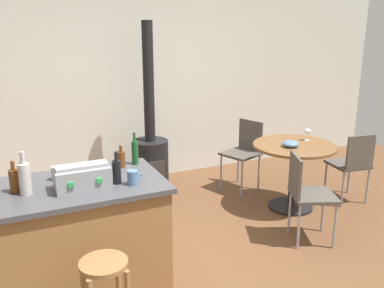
{
  "coord_description": "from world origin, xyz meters",
  "views": [
    {
      "loc": [
        -1.54,
        -2.78,
        2.06
      ],
      "look_at": [
        0.04,
        0.65,
        0.97
      ],
      "focal_mm": 39.43,
      "sensor_mm": 36.0,
      "label": 1
    }
  ],
  "objects_px": {
    "bottle_4": "(121,159)",
    "serving_bowl": "(290,144)",
    "kitchen_island": "(76,238)",
    "cup_1": "(133,178)",
    "cup_0": "(57,173)",
    "wood_stove": "(151,153)",
    "bottle_2": "(14,180)",
    "toolbox": "(82,177)",
    "folding_chair_near": "(244,149)",
    "folding_chair_far": "(306,191)",
    "folding_chair_left": "(352,162)",
    "wine_glass": "(308,132)",
    "wooden_stool": "(105,286)",
    "dining_table": "(294,160)",
    "bottle_1": "(135,152)",
    "bottle_0": "(25,178)",
    "bottle_3": "(117,171)"
  },
  "relations": [
    {
      "from": "bottle_4",
      "to": "serving_bowl",
      "type": "distance_m",
      "value": 1.98
    },
    {
      "from": "kitchen_island",
      "to": "cup_1",
      "type": "height_order",
      "value": "cup_1"
    },
    {
      "from": "cup_0",
      "to": "wood_stove",
      "type": "bearing_deg",
      "value": 50.05
    },
    {
      "from": "bottle_2",
      "to": "cup_1",
      "type": "relative_size",
      "value": 1.97
    },
    {
      "from": "kitchen_island",
      "to": "toolbox",
      "type": "distance_m",
      "value": 0.55
    },
    {
      "from": "kitchen_island",
      "to": "folding_chair_near",
      "type": "height_order",
      "value": "kitchen_island"
    },
    {
      "from": "folding_chair_far",
      "to": "folding_chair_left",
      "type": "height_order",
      "value": "folding_chair_far"
    },
    {
      "from": "serving_bowl",
      "to": "folding_chair_near",
      "type": "bearing_deg",
      "value": 96.37
    },
    {
      "from": "bottle_2",
      "to": "cup_1",
      "type": "bearing_deg",
      "value": -14.46
    },
    {
      "from": "cup_1",
      "to": "wine_glass",
      "type": "height_order",
      "value": "cup_1"
    },
    {
      "from": "wooden_stool",
      "to": "dining_table",
      "type": "distance_m",
      "value": 2.75
    },
    {
      "from": "bottle_1",
      "to": "folding_chair_far",
      "type": "bearing_deg",
      "value": -14.06
    },
    {
      "from": "wood_stove",
      "to": "bottle_0",
      "type": "height_order",
      "value": "wood_stove"
    },
    {
      "from": "bottle_0",
      "to": "wine_glass",
      "type": "height_order",
      "value": "bottle_0"
    },
    {
      "from": "bottle_0",
      "to": "folding_chair_far",
      "type": "bearing_deg",
      "value": -1.71
    },
    {
      "from": "dining_table",
      "to": "folding_chair_left",
      "type": "xyz_separation_m",
      "value": [
        0.72,
        -0.17,
        -0.08
      ]
    },
    {
      "from": "kitchen_island",
      "to": "bottle_3",
      "type": "height_order",
      "value": "bottle_3"
    },
    {
      "from": "bottle_3",
      "to": "cup_0",
      "type": "bearing_deg",
      "value": 146.51
    },
    {
      "from": "bottle_3",
      "to": "cup_1",
      "type": "bearing_deg",
      "value": -35.07
    },
    {
      "from": "folding_chair_near",
      "to": "cup_0",
      "type": "bearing_deg",
      "value": -154.6
    },
    {
      "from": "serving_bowl",
      "to": "cup_0",
      "type": "bearing_deg",
      "value": -172.12
    },
    {
      "from": "toolbox",
      "to": "bottle_2",
      "type": "distance_m",
      "value": 0.47
    },
    {
      "from": "bottle_2",
      "to": "cup_1",
      "type": "height_order",
      "value": "bottle_2"
    },
    {
      "from": "cup_1",
      "to": "serving_bowl",
      "type": "height_order",
      "value": "cup_1"
    },
    {
      "from": "folding_chair_far",
      "to": "bottle_1",
      "type": "relative_size",
      "value": 3.11
    },
    {
      "from": "dining_table",
      "to": "wood_stove",
      "type": "relative_size",
      "value": 0.44
    },
    {
      "from": "wooden_stool",
      "to": "cup_1",
      "type": "relative_size",
      "value": 5.22
    },
    {
      "from": "folding_chair_far",
      "to": "bottle_1",
      "type": "bearing_deg",
      "value": 165.94
    },
    {
      "from": "bottle_1",
      "to": "wine_glass",
      "type": "bearing_deg",
      "value": 9.41
    },
    {
      "from": "wood_stove",
      "to": "serving_bowl",
      "type": "bearing_deg",
      "value": -44.93
    },
    {
      "from": "kitchen_island",
      "to": "wood_stove",
      "type": "distance_m",
      "value": 2.08
    },
    {
      "from": "folding_chair_near",
      "to": "serving_bowl",
      "type": "xyz_separation_m",
      "value": [
        0.09,
        -0.79,
        0.27
      ]
    },
    {
      "from": "bottle_0",
      "to": "cup_1",
      "type": "xyz_separation_m",
      "value": [
        0.74,
        -0.13,
        -0.07
      ]
    },
    {
      "from": "kitchen_island",
      "to": "folding_chair_near",
      "type": "distance_m",
      "value": 2.65
    },
    {
      "from": "bottle_0",
      "to": "bottle_1",
      "type": "distance_m",
      "value": 0.96
    },
    {
      "from": "folding_chair_near",
      "to": "bottle_0",
      "type": "xyz_separation_m",
      "value": [
        -2.64,
        -1.34,
        0.49
      ]
    },
    {
      "from": "bottle_4",
      "to": "folding_chair_near",
      "type": "bearing_deg",
      "value": 29.49
    },
    {
      "from": "bottle_3",
      "to": "cup_0",
      "type": "xyz_separation_m",
      "value": [
        -0.4,
        0.27,
        -0.04
      ]
    },
    {
      "from": "folding_chair_left",
      "to": "cup_0",
      "type": "height_order",
      "value": "cup_0"
    },
    {
      "from": "bottle_4",
      "to": "serving_bowl",
      "type": "xyz_separation_m",
      "value": [
        1.96,
        0.26,
        -0.17
      ]
    },
    {
      "from": "bottle_4",
      "to": "dining_table",
      "type": "bearing_deg",
      "value": 8.62
    },
    {
      "from": "bottle_3",
      "to": "bottle_1",
      "type": "bearing_deg",
      "value": 55.55
    },
    {
      "from": "folding_chair_left",
      "to": "bottle_0",
      "type": "height_order",
      "value": "bottle_0"
    },
    {
      "from": "wooden_stool",
      "to": "bottle_1",
      "type": "relative_size",
      "value": 2.22
    },
    {
      "from": "wooden_stool",
      "to": "toolbox",
      "type": "distance_m",
      "value": 0.8
    },
    {
      "from": "bottle_2",
      "to": "toolbox",
      "type": "bearing_deg",
      "value": -15.99
    },
    {
      "from": "wood_stove",
      "to": "bottle_1",
      "type": "bearing_deg",
      "value": -113.77
    },
    {
      "from": "wooden_stool",
      "to": "cup_0",
      "type": "height_order",
      "value": "cup_0"
    },
    {
      "from": "dining_table",
      "to": "cup_0",
      "type": "xyz_separation_m",
      "value": [
        -2.59,
        -0.39,
        0.37
      ]
    },
    {
      "from": "dining_table",
      "to": "wine_glass",
      "type": "relative_size",
      "value": 6.4
    }
  ]
}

